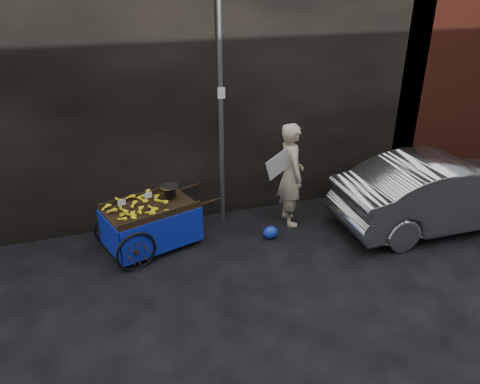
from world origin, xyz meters
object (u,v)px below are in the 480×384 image
object	(u,v)px
vendor	(291,175)
parked_car	(443,192)
banana_cart	(147,212)
plastic_bag	(270,232)

from	to	relation	value
vendor	parked_car	size ratio (longest dim) A/B	0.48
banana_cart	parked_car	bearing A→B (deg)	-26.69
vendor	plastic_bag	distance (m)	1.09
banana_cart	plastic_bag	xyz separation A→B (m)	(2.02, -0.37, -0.55)
plastic_bag	banana_cart	bearing A→B (deg)	169.73
banana_cart	vendor	xyz separation A→B (m)	(2.55, 0.09, 0.28)
parked_car	vendor	bearing A→B (deg)	71.25
banana_cart	plastic_bag	size ratio (longest dim) A/B	8.52
plastic_bag	parked_car	xyz separation A→B (m)	(3.10, -0.46, 0.53)
vendor	plastic_bag	xyz separation A→B (m)	(-0.53, -0.45, -0.83)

